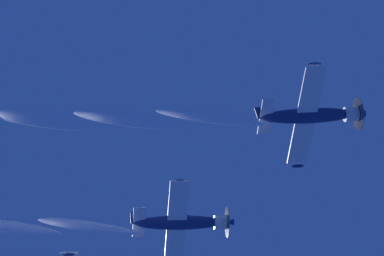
# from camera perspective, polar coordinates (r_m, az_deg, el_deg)

# --- Properties ---
(airplane_lead) EXTENTS (9.04, 8.64, 3.30)m
(airplane_lead) POSITION_cam_1_polar(r_m,az_deg,el_deg) (68.75, 8.09, 0.84)
(airplane_lead) COLOR navy
(airplane_left_wingman) EXTENTS (9.05, 8.59, 2.76)m
(airplane_left_wingman) POSITION_cam_1_polar(r_m,az_deg,el_deg) (73.67, -0.65, -6.41)
(airplane_left_wingman) COLOR navy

